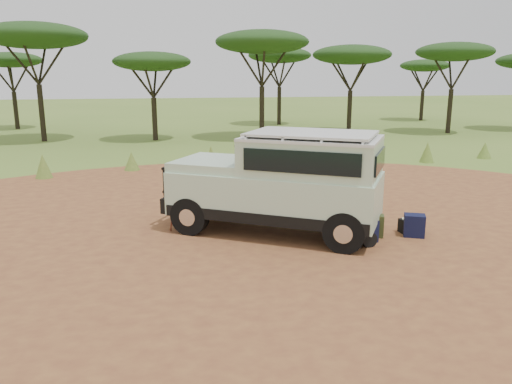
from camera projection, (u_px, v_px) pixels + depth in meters
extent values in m
plane|color=olive|center=(259.00, 242.00, 10.94)|extent=(140.00, 140.00, 0.00)
cylinder|color=#975F31|center=(259.00, 241.00, 10.94)|extent=(23.00, 23.00, 0.01)
cone|color=olive|center=(43.00, 166.00, 17.55)|extent=(0.60, 0.60, 0.85)
cone|color=olive|center=(132.00, 161.00, 19.03)|extent=(0.60, 0.60, 0.70)
cone|color=olive|center=(211.00, 158.00, 19.22)|extent=(0.60, 0.60, 0.90)
cone|color=olive|center=(289.00, 158.00, 19.45)|extent=(0.60, 0.60, 0.80)
cone|color=olive|center=(354.00, 154.00, 20.72)|extent=(0.60, 0.60, 0.75)
cone|color=olive|center=(427.00, 152.00, 20.74)|extent=(0.60, 0.60, 0.85)
cone|color=olive|center=(485.00, 150.00, 21.74)|extent=(0.60, 0.60, 0.70)
cylinder|color=black|center=(42.00, 113.00, 27.09)|extent=(0.28, 0.28, 3.06)
ellipsoid|color=#1B3613|center=(34.00, 35.00, 26.16)|extent=(5.50, 5.50, 1.38)
cylinder|color=black|center=(155.00, 119.00, 27.61)|extent=(0.28, 0.28, 2.34)
ellipsoid|color=#1B3613|center=(152.00, 61.00, 26.90)|extent=(4.20, 4.20, 1.05)
cylinder|color=black|center=(262.00, 113.00, 28.36)|extent=(0.28, 0.28, 2.93)
ellipsoid|color=#1B3613|center=(262.00, 42.00, 27.47)|extent=(5.20, 5.20, 1.30)
cylinder|color=black|center=(349.00, 112.00, 31.22)|extent=(0.28, 0.28, 2.61)
ellipsoid|color=#1B3613|center=(352.00, 55.00, 30.42)|extent=(4.80, 4.80, 1.20)
cylinder|color=black|center=(449.00, 111.00, 30.98)|extent=(0.28, 0.28, 2.70)
ellipsoid|color=#1B3613|center=(455.00, 52.00, 30.16)|extent=(4.60, 4.60, 1.15)
cylinder|color=black|center=(16.00, 111.00, 33.23)|extent=(0.28, 0.28, 2.48)
ellipsoid|color=#1B3613|center=(10.00, 60.00, 32.48)|extent=(4.00, 4.00, 1.00)
cylinder|color=black|center=(279.00, 106.00, 36.32)|extent=(0.28, 0.28, 2.70)
ellipsoid|color=#1B3613|center=(280.00, 55.00, 35.50)|extent=(4.50, 4.50, 1.12)
cylinder|color=black|center=(422.00, 106.00, 39.71)|extent=(0.28, 0.28, 2.34)
ellipsoid|color=#1B3613|center=(425.00, 66.00, 39.00)|extent=(3.80, 3.80, 0.95)
cube|color=#B5D0B2|center=(275.00, 193.00, 11.41)|extent=(4.97, 4.09, 0.98)
cube|color=black|center=(275.00, 209.00, 11.50)|extent=(4.91, 4.07, 0.25)
cube|color=#B5D0B2|center=(311.00, 157.00, 10.94)|extent=(3.43, 3.09, 0.78)
cube|color=silver|center=(312.00, 138.00, 10.84)|extent=(3.45, 3.12, 0.06)
cube|color=silver|center=(312.00, 133.00, 10.82)|extent=(3.19, 2.90, 0.05)
cube|color=#B5D0B2|center=(216.00, 164.00, 11.77)|extent=(2.41, 2.44, 0.21)
cube|color=black|center=(251.00, 152.00, 11.40)|extent=(0.98, 1.43, 0.55)
cube|color=black|center=(300.00, 162.00, 10.07)|extent=(2.11, 1.33, 0.47)
cube|color=black|center=(321.00, 149.00, 11.78)|extent=(2.11, 1.33, 0.47)
cube|color=black|center=(380.00, 161.00, 10.45)|extent=(0.85, 1.33, 0.43)
cube|color=black|center=(182.00, 197.00, 12.28)|extent=(1.11, 1.67, 0.35)
cylinder|color=black|center=(177.00, 164.00, 12.13)|extent=(0.77, 1.18, 0.07)
cylinder|color=black|center=(178.00, 186.00, 12.26)|extent=(0.77, 1.18, 0.07)
cylinder|color=silver|center=(170.00, 175.00, 11.92)|extent=(0.18, 0.23, 0.23)
cylinder|color=silver|center=(182.00, 170.00, 12.45)|extent=(0.18, 0.23, 0.23)
cube|color=silver|center=(179.00, 192.00, 12.28)|extent=(0.26, 0.39, 0.12)
cylinder|color=black|center=(267.00, 152.00, 12.23)|extent=(0.11, 0.11, 0.85)
cylinder|color=black|center=(190.00, 216.00, 11.35)|extent=(0.89, 0.71, 0.87)
cylinder|color=black|center=(220.00, 199.00, 12.88)|extent=(0.89, 0.71, 0.87)
cylinder|color=black|center=(344.00, 232.00, 10.18)|extent=(0.89, 0.71, 0.87)
cylinder|color=black|center=(357.00, 212.00, 11.71)|extent=(0.89, 0.71, 0.87)
cylinder|color=maroon|center=(174.00, 204.00, 11.43)|extent=(0.24, 0.30, 1.38)
cube|color=black|center=(337.00, 225.00, 11.18)|extent=(0.43, 0.32, 0.58)
cube|color=#111535|center=(368.00, 231.00, 10.84)|extent=(0.43, 0.35, 0.50)
cube|color=#384520|center=(375.00, 226.00, 11.21)|extent=(0.44, 0.38, 0.51)
cube|color=#111535|center=(414.00, 226.00, 11.24)|extent=(0.56, 0.50, 0.51)
cube|color=black|center=(410.00, 226.00, 11.51)|extent=(0.47, 0.34, 0.32)
cylinder|color=black|center=(366.00, 238.00, 10.65)|extent=(0.37, 0.37, 0.34)
cylinder|color=beige|center=(411.00, 219.00, 11.47)|extent=(0.38, 0.38, 0.02)
cylinder|color=beige|center=(411.00, 217.00, 11.46)|extent=(0.19, 0.19, 0.09)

